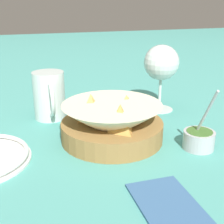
{
  "coord_description": "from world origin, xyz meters",
  "views": [
    {
      "loc": [
        0.51,
        -0.18,
        0.27
      ],
      "look_at": [
        -0.04,
        -0.02,
        0.06
      ],
      "focal_mm": 50.0,
      "sensor_mm": 36.0,
      "label": 1
    }
  ],
  "objects_px": {
    "food_basket": "(112,124)",
    "beer_mug": "(50,97)",
    "wine_glass": "(161,65)",
    "sauce_cup": "(199,139)"
  },
  "relations": [
    {
      "from": "beer_mug",
      "to": "wine_glass",
      "type": "bearing_deg",
      "value": 85.7
    },
    {
      "from": "food_basket",
      "to": "beer_mug",
      "type": "distance_m",
      "value": 0.19
    },
    {
      "from": "sauce_cup",
      "to": "wine_glass",
      "type": "relative_size",
      "value": 0.77
    },
    {
      "from": "wine_glass",
      "to": "beer_mug",
      "type": "relative_size",
      "value": 1.42
    },
    {
      "from": "food_basket",
      "to": "wine_glass",
      "type": "relative_size",
      "value": 1.24
    },
    {
      "from": "wine_glass",
      "to": "sauce_cup",
      "type": "bearing_deg",
      "value": -5.6
    },
    {
      "from": "sauce_cup",
      "to": "wine_glass",
      "type": "xyz_separation_m",
      "value": [
        -0.22,
        0.02,
        0.09
      ]
    },
    {
      "from": "wine_glass",
      "to": "beer_mug",
      "type": "xyz_separation_m",
      "value": [
        -0.02,
        -0.27,
        -0.06
      ]
    },
    {
      "from": "sauce_cup",
      "to": "beer_mug",
      "type": "distance_m",
      "value": 0.34
    },
    {
      "from": "food_basket",
      "to": "sauce_cup",
      "type": "bearing_deg",
      "value": 59.47
    }
  ]
}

